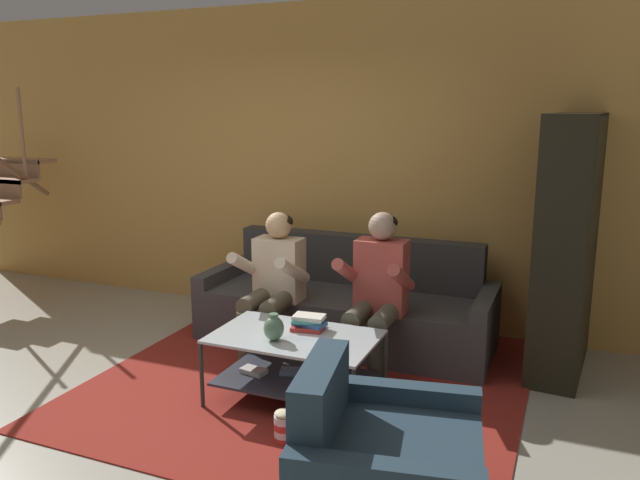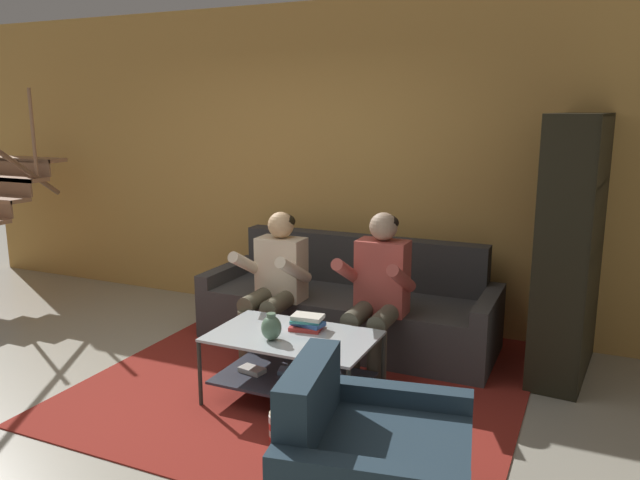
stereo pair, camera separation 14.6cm
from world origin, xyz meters
TOP-DOWN VIEW (x-y plane):
  - ground at (0.00, 0.00)m, footprint 16.80×16.80m
  - back_partition at (0.00, 2.46)m, footprint 8.40×0.12m
  - couch at (0.63, 1.81)m, footprint 2.46×0.87m
  - person_seated_left at (0.20, 1.29)m, footprint 0.50×0.58m
  - person_seated_right at (1.06, 1.29)m, footprint 0.50×0.58m
  - coffee_table at (0.71, 0.61)m, footprint 1.09×0.67m
  - area_rug at (0.67, 1.08)m, footprint 3.00×3.14m
  - vase at (0.61, 0.48)m, footprint 0.13×0.13m
  - book_stack at (0.74, 0.76)m, footprint 0.24×0.20m
  - bookshelf at (2.38, 1.98)m, footprint 0.44×1.09m
  - armchair at (1.63, -0.39)m, footprint 0.97×1.00m
  - popcorn_tub at (0.86, 0.10)m, footprint 0.12×0.12m

SIDE VIEW (x-z plane):
  - ground at x=0.00m, z-range 0.00..0.00m
  - area_rug at x=0.67m, z-range 0.00..0.01m
  - popcorn_tub at x=0.86m, z-range 0.00..0.21m
  - armchair at x=1.63m, z-range -0.12..0.68m
  - couch at x=0.63m, z-range -0.14..0.73m
  - coffee_table at x=0.71m, z-range 0.07..0.55m
  - book_stack at x=0.74m, z-range 0.47..0.57m
  - vase at x=0.61m, z-range 0.47..0.65m
  - person_seated_left at x=0.20m, z-range 0.06..1.21m
  - person_seated_right at x=1.06m, z-range 0.06..1.27m
  - bookshelf at x=2.38m, z-range -0.24..1.69m
  - back_partition at x=0.00m, z-range 0.00..2.90m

